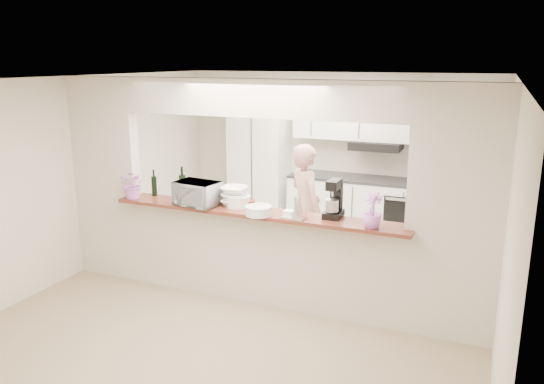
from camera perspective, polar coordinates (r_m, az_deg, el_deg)
The scene contains 19 objects.
floor at distance 6.21m, azimuth -1.51°, elevation -11.62°, with size 6.00×6.00×0.00m, color tan.
tile_overlay at distance 7.53m, azimuth 3.43°, elevation -6.84°, with size 5.00×2.90×0.01m, color #BCB6AA.
partition at distance 5.72m, azimuth -1.61°, elevation 1.87°, with size 5.00×0.15×2.50m.
bar_counter at distance 5.98m, azimuth -1.57°, elevation -6.66°, with size 3.40×0.38×1.09m.
kitchen_cabinets at distance 8.38m, azimuth 5.05°, elevation 2.22°, with size 3.15×0.62×2.25m.
refrigerator at distance 7.95m, azimuth 20.34°, elevation -0.20°, with size 0.75×0.70×1.70m, color #ADAEB2.
flower_left at distance 6.43m, azimuth -14.69°, elevation 0.80°, with size 0.31×0.27×0.35m, color #D06EC6.
wine_bottle_a at distance 6.54m, azimuth -12.55°, elevation 0.68°, with size 0.06×0.06×0.32m.
wine_bottle_b at distance 6.31m, azimuth -9.61°, elevation 0.59°, with size 0.08×0.08×0.39m.
toaster_oven at distance 6.02m, azimuth -8.06°, elevation -0.17°, with size 0.49×0.33×0.27m, color #A8A8AD.
serving_bowls at distance 5.97m, azimuth -4.07°, elevation -0.47°, with size 0.29×0.29×0.22m, color white.
plate_stack_a at distance 5.93m, azimuth -3.66°, elevation -0.98°, with size 0.28×0.28×0.13m.
plate_stack_b at distance 5.60m, azimuth -1.46°, elevation -2.03°, with size 0.28×0.28×0.10m.
red_bowl at distance 5.94m, azimuth -2.58°, elevation -1.23°, with size 0.15×0.15×0.07m, color maroon.
tan_bowl at distance 5.76m, azimuth -1.25°, elevation -1.67°, with size 0.17×0.17×0.08m, color tan.
utensil_caddy at distance 5.48m, azimuth 2.35°, elevation -1.86°, with size 0.26×0.16×0.24m.
stand_mixer at distance 5.54m, azimuth 6.70°, elevation -0.89°, with size 0.17×0.28×0.40m.
flower_right at distance 5.24m, azimuth 10.75°, elevation -1.98°, with size 0.20×0.20×0.35m, color #D774D9.
person at distance 6.81m, azimuth 3.61°, elevation -1.80°, with size 0.61×0.40×1.66m, color tan.
Camera 1 is at (2.34, -5.08, 2.70)m, focal length 35.00 mm.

